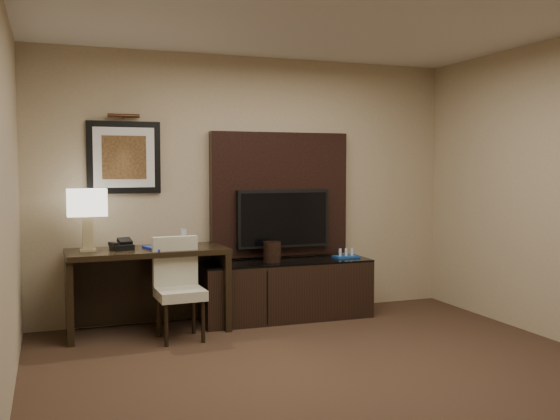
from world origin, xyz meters
name	(u,v)px	position (x,y,z in m)	size (l,w,h in m)	color
floor	(362,394)	(0.00, 0.00, -0.01)	(4.50, 5.00, 0.01)	#362318
wall_back	(251,187)	(0.00, 2.50, 1.35)	(4.50, 0.01, 2.70)	tan
desk	(148,290)	(-1.13, 2.15, 0.40)	(1.48, 0.63, 0.79)	black
credenza	(287,290)	(0.27, 2.15, 0.30)	(1.75, 0.49, 0.60)	black
tv_wall_panel	(280,194)	(0.30, 2.44, 1.27)	(1.50, 0.12, 1.30)	black
tv	(283,218)	(0.30, 2.34, 1.02)	(1.00, 0.08, 0.60)	black
artwork	(124,157)	(-1.30, 2.48, 1.65)	(0.70, 0.04, 0.70)	black
picture_light	(124,116)	(-1.30, 2.44, 2.05)	(0.04, 0.04, 0.30)	#422515
desk_chair	(180,293)	(-0.91, 1.76, 0.43)	(0.41, 0.48, 0.86)	beige
table_lamp	(87,219)	(-1.67, 2.19, 1.09)	(0.36, 0.21, 0.59)	tan
desk_phone	(122,245)	(-1.37, 2.15, 0.84)	(0.19, 0.17, 0.09)	black
blue_folder	(162,248)	(-1.00, 2.10, 0.80)	(0.26, 0.34, 0.02)	#172A98
book	(162,238)	(-1.01, 2.09, 0.89)	(0.15, 0.02, 0.21)	#B9AE92
water_bottle	(184,238)	(-0.77, 2.22, 0.87)	(0.06, 0.06, 0.17)	silver
ice_bucket	(272,252)	(0.11, 2.14, 0.70)	(0.18, 0.18, 0.20)	black
minibar_tray	(346,253)	(0.94, 2.15, 0.65)	(0.26, 0.16, 0.09)	#164594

